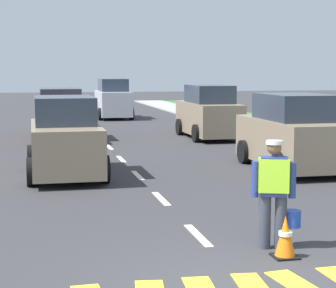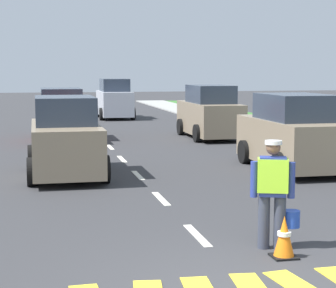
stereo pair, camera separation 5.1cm
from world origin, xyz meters
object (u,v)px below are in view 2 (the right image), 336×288
object	(u,v)px
road_worker	(274,189)
car_parked_far	(210,114)
car_parked_curbside	(294,135)
car_outgoing_far	(114,100)
car_oncoming_lead	(65,139)
car_oncoming_second	(61,116)
traffic_cone_near	(284,237)

from	to	relation	value
road_worker	car_parked_far	world-z (taller)	car_parked_far
car_parked_curbside	car_parked_far	bearing A→B (deg)	90.42
car_outgoing_far	car_oncoming_lead	size ratio (longest dim) A/B	0.99
car_oncoming_second	car_oncoming_lead	distance (m)	8.49
road_worker	car_parked_far	xyz separation A→B (m)	(3.32, 15.15, 0.05)
car_outgoing_far	road_worker	bearing A→B (deg)	-91.92
road_worker	car_parked_far	bearing A→B (deg)	77.64
car_outgoing_far	car_parked_curbside	world-z (taller)	car_outgoing_far
car_parked_far	car_outgoing_far	bearing A→B (deg)	102.76
car_oncoming_lead	car_parked_curbside	distance (m)	6.16
car_oncoming_second	car_parked_curbside	xyz separation A→B (m)	(5.89, -8.77, 0.03)
car_parked_curbside	road_worker	bearing A→B (deg)	-115.65
road_worker	car_oncoming_second	distance (m)	16.00
traffic_cone_near	car_parked_curbside	size ratio (longest dim) A/B	0.15
traffic_cone_near	car_parked_curbside	world-z (taller)	car_parked_curbside
road_worker	car_parked_far	distance (m)	15.51
car_outgoing_far	car_oncoming_second	bearing A→B (deg)	-108.37
traffic_cone_near	car_oncoming_lead	size ratio (longest dim) A/B	0.16
car_parked_curbside	car_parked_far	xyz separation A→B (m)	(-0.06, 8.11, 0.02)
car_oncoming_second	car_parked_curbside	bearing A→B (deg)	-56.12
car_outgoing_far	car_oncoming_second	distance (m)	10.71
traffic_cone_near	car_oncoming_second	xyz separation A→B (m)	(-2.49, 16.28, 0.62)
car_parked_far	traffic_cone_near	bearing A→B (deg)	-102.06
road_worker	traffic_cone_near	size ratio (longest dim) A/B	2.68
traffic_cone_near	car_oncoming_second	distance (m)	16.48
car_parked_curbside	car_oncoming_second	bearing A→B (deg)	123.88
road_worker	car_oncoming_second	bearing A→B (deg)	99.01
car_oncoming_second	car_parked_far	distance (m)	5.86
traffic_cone_near	car_parked_far	distance (m)	15.99
car_outgoing_far	car_parked_far	distance (m)	11.09
road_worker	traffic_cone_near	bearing A→B (deg)	-92.40
car_parked_curbside	car_parked_far	size ratio (longest dim) A/B	0.98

